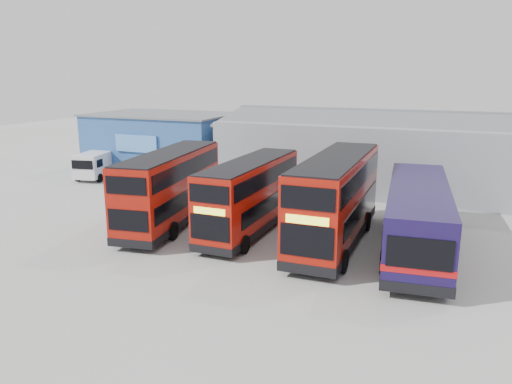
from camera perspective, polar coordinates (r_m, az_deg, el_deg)
name	(u,v)px	position (r m, az deg, el deg)	size (l,w,h in m)	color
ground_plane	(210,261)	(23.83, -5.26, -7.87)	(120.00, 120.00, 0.00)	#969691
office_block	(164,142)	(45.24, -10.47, 5.61)	(12.30, 8.32, 5.12)	navy
maintenance_shed	(426,154)	(40.10, 18.82, 4.14)	(30.50, 12.00, 5.89)	gray
double_decker_left	(171,189)	(29.06, -9.73, 0.33)	(3.82, 10.32, 4.27)	#981308
double_decker_centre	(250,197)	(27.36, -0.69, -0.57)	(2.46, 9.54, 4.02)	#981308
double_decker_right	(336,201)	(25.80, 9.08, -1.00)	(2.92, 10.86, 4.57)	#981308
single_decker_blue	(417,219)	(25.78, 17.93, -2.95)	(4.02, 12.48, 3.32)	#120D3C
panel_van	(98,163)	(43.81, -17.60, 3.15)	(2.95, 5.31, 2.20)	silver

